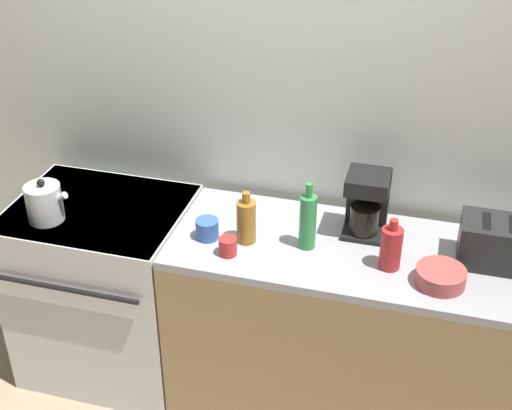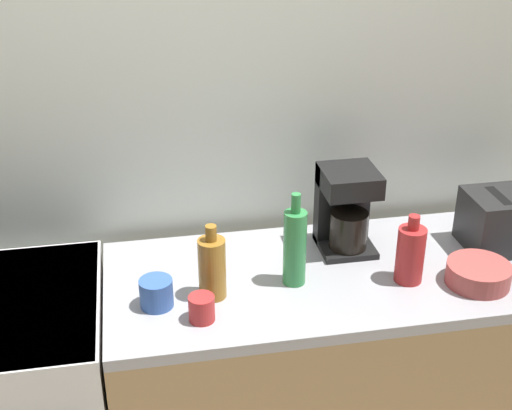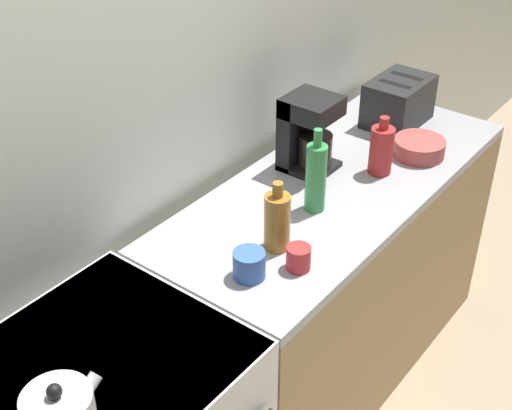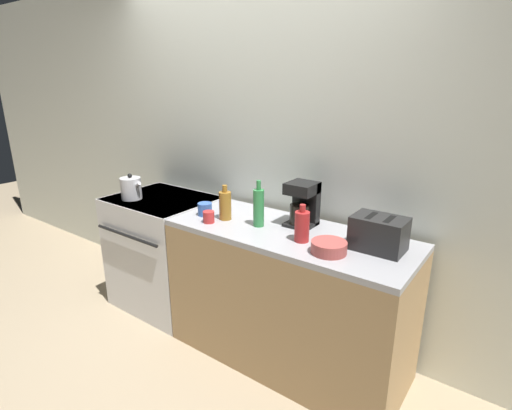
{
  "view_description": "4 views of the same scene",
  "coord_description": "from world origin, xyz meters",
  "px_view_note": "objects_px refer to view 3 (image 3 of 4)",
  "views": [
    {
      "loc": [
        0.79,
        -2.12,
        2.6
      ],
      "look_at": [
        0.12,
        0.32,
        1.05
      ],
      "focal_mm": 50.0,
      "sensor_mm": 36.0,
      "label": 1
    },
    {
      "loc": [
        -0.1,
        -1.5,
        2.1
      ],
      "look_at": [
        0.26,
        0.41,
        1.12
      ],
      "focal_mm": 50.0,
      "sensor_mm": 36.0,
      "label": 2
    },
    {
      "loc": [
        -1.35,
        -0.79,
        2.24
      ],
      "look_at": [
        0.1,
        0.33,
        1.04
      ],
      "focal_mm": 50.0,
      "sensor_mm": 36.0,
      "label": 3
    },
    {
      "loc": [
        1.74,
        -1.65,
        1.82
      ],
      "look_at": [
        0.27,
        0.35,
        1.02
      ],
      "focal_mm": 28.0,
      "sensor_mm": 36.0,
      "label": 4
    }
  ],
  "objects_px": {
    "bottle_amber": "(277,221)",
    "cup_red": "(299,258)",
    "cup_blue": "(249,265)",
    "bottle_green": "(316,177)",
    "bowl": "(419,148)",
    "toaster": "(398,101)",
    "bottle_red": "(381,150)",
    "coffee_maker": "(306,131)"
  },
  "relations": [
    {
      "from": "coffee_maker",
      "to": "bottle_green",
      "type": "relative_size",
      "value": 0.95
    },
    {
      "from": "coffee_maker",
      "to": "bottle_red",
      "type": "distance_m",
      "value": 0.28
    },
    {
      "from": "bowl",
      "to": "coffee_maker",
      "type": "bearing_deg",
      "value": 138.59
    },
    {
      "from": "bottle_green",
      "to": "bowl",
      "type": "distance_m",
      "value": 0.56
    },
    {
      "from": "bottle_green",
      "to": "bowl",
      "type": "height_order",
      "value": "bottle_green"
    },
    {
      "from": "bottle_red",
      "to": "coffee_maker",
      "type": "bearing_deg",
      "value": 119.1
    },
    {
      "from": "coffee_maker",
      "to": "bottle_red",
      "type": "relative_size",
      "value": 1.27
    },
    {
      "from": "bottle_red",
      "to": "cup_blue",
      "type": "height_order",
      "value": "bottle_red"
    },
    {
      "from": "coffee_maker",
      "to": "bottle_red",
      "type": "bearing_deg",
      "value": -60.9
    },
    {
      "from": "bottle_amber",
      "to": "bottle_green",
      "type": "bearing_deg",
      "value": 6.38
    },
    {
      "from": "bottle_green",
      "to": "cup_blue",
      "type": "bearing_deg",
      "value": -173.27
    },
    {
      "from": "cup_blue",
      "to": "bowl",
      "type": "bearing_deg",
      "value": -3.6
    },
    {
      "from": "bottle_green",
      "to": "bottle_red",
      "type": "distance_m",
      "value": 0.35
    },
    {
      "from": "bowl",
      "to": "toaster",
      "type": "bearing_deg",
      "value": 45.66
    },
    {
      "from": "cup_blue",
      "to": "cup_red",
      "type": "height_order",
      "value": "cup_blue"
    },
    {
      "from": "cup_red",
      "to": "bowl",
      "type": "bearing_deg",
      "value": 2.15
    },
    {
      "from": "toaster",
      "to": "coffee_maker",
      "type": "relative_size",
      "value": 1.01
    },
    {
      "from": "coffee_maker",
      "to": "bottle_green",
      "type": "bearing_deg",
      "value": -139.3
    },
    {
      "from": "toaster",
      "to": "bottle_green",
      "type": "relative_size",
      "value": 0.95
    },
    {
      "from": "toaster",
      "to": "bottle_green",
      "type": "distance_m",
      "value": 0.75
    },
    {
      "from": "bottle_red",
      "to": "cup_blue",
      "type": "xyz_separation_m",
      "value": [
        -0.76,
        0.0,
        -0.05
      ]
    },
    {
      "from": "toaster",
      "to": "bottle_green",
      "type": "xyz_separation_m",
      "value": [
        -0.74,
        -0.09,
        0.03
      ]
    },
    {
      "from": "cup_red",
      "to": "toaster",
      "type": "bearing_deg",
      "value": 12.57
    },
    {
      "from": "toaster",
      "to": "bottle_amber",
      "type": "distance_m",
      "value": 1.0
    },
    {
      "from": "bottle_red",
      "to": "bowl",
      "type": "height_order",
      "value": "bottle_red"
    },
    {
      "from": "cup_red",
      "to": "bowl",
      "type": "distance_m",
      "value": 0.84
    },
    {
      "from": "bottle_amber",
      "to": "cup_red",
      "type": "relative_size",
      "value": 3.07
    },
    {
      "from": "bottle_green",
      "to": "bottle_red",
      "type": "bearing_deg",
      "value": -8.82
    },
    {
      "from": "toaster",
      "to": "bottle_amber",
      "type": "bearing_deg",
      "value": -173.2
    },
    {
      "from": "cup_blue",
      "to": "bottle_green",
      "type": "bearing_deg",
      "value": 6.73
    },
    {
      "from": "cup_blue",
      "to": "cup_red",
      "type": "bearing_deg",
      "value": -37.62
    },
    {
      "from": "bottle_amber",
      "to": "bottle_red",
      "type": "xyz_separation_m",
      "value": [
        0.6,
        -0.03,
        -0.01
      ]
    },
    {
      "from": "coffee_maker",
      "to": "bottle_amber",
      "type": "bearing_deg",
      "value": -155.55
    },
    {
      "from": "bottle_green",
      "to": "cup_blue",
      "type": "height_order",
      "value": "bottle_green"
    },
    {
      "from": "coffee_maker",
      "to": "bottle_amber",
      "type": "height_order",
      "value": "coffee_maker"
    },
    {
      "from": "bottle_amber",
      "to": "bowl",
      "type": "bearing_deg",
      "value": -5.84
    },
    {
      "from": "bottle_amber",
      "to": "cup_red",
      "type": "bearing_deg",
      "value": -112.01
    },
    {
      "from": "toaster",
      "to": "bowl",
      "type": "distance_m",
      "value": 0.29
    },
    {
      "from": "cup_blue",
      "to": "bowl",
      "type": "distance_m",
      "value": 0.96
    },
    {
      "from": "bottle_amber",
      "to": "bottle_green",
      "type": "height_order",
      "value": "bottle_green"
    },
    {
      "from": "bottle_amber",
      "to": "bottle_green",
      "type": "distance_m",
      "value": 0.25
    },
    {
      "from": "cup_blue",
      "to": "bottle_red",
      "type": "bearing_deg",
      "value": -0.32
    }
  ]
}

